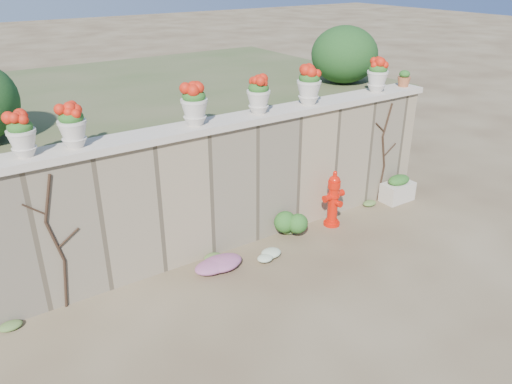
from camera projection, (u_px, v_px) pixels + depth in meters
ground at (298, 298)px, 6.86m from camera, size 80.00×80.00×0.00m
stone_wall at (229, 187)px, 7.80m from camera, size 8.00×0.40×2.00m
wall_cap at (227, 122)px, 7.36m from camera, size 8.10×0.52×0.10m
raised_fill at (149, 134)px, 10.21m from camera, size 9.00×6.00×2.00m
back_shrub_right at (344, 55)px, 9.77m from camera, size 1.30×1.30×1.10m
vine_left at (56, 242)px, 6.28m from camera, size 0.60×0.04×1.91m
vine_right at (384, 152)px, 9.26m from camera, size 0.60×0.04×1.91m
fire_hydrant at (333, 199)px, 8.56m from camera, size 0.44×0.31×1.01m
planter_box at (398, 189)px, 9.56m from camera, size 0.63×0.37×0.52m
green_shrub at (294, 220)px, 8.26m from camera, size 0.66×0.59×0.63m
magenta_clump at (221, 265)px, 7.39m from camera, size 0.87×0.58×0.23m
white_flowers at (269, 256)px, 7.67m from camera, size 0.52×0.42×0.19m
urn_pot_0 at (22, 135)px, 5.82m from camera, size 0.33×0.33×0.52m
urn_pot_1 at (72, 126)px, 6.11m from camera, size 0.35×0.35×0.55m
urn_pot_2 at (194, 104)px, 6.95m from camera, size 0.38×0.38×0.60m
urn_pot_3 at (259, 95)px, 7.50m from camera, size 0.36×0.36×0.56m
urn_pot_4 at (309, 85)px, 7.98m from camera, size 0.39×0.39×0.61m
urn_pot_5 at (378, 75)px, 8.77m from camera, size 0.37×0.37×0.59m
terracotta_pot at (404, 79)px, 9.20m from camera, size 0.24×0.24×0.29m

